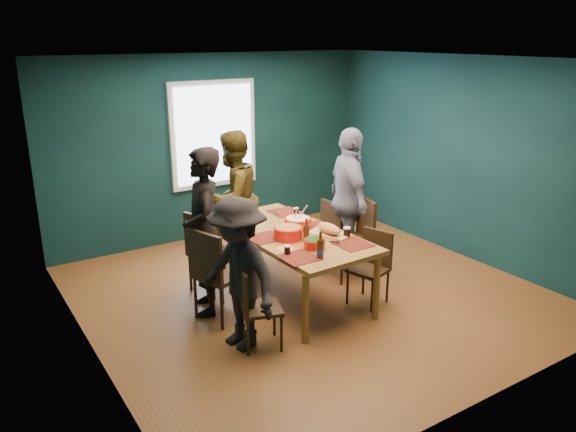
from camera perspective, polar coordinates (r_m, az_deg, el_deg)
name	(u,v)px	position (r m, az deg, el deg)	size (l,w,h in m)	color
room	(297,177)	(6.52, 0.89, 3.99)	(5.01, 5.01, 2.71)	brown
dining_table	(291,238)	(6.42, 0.33, -2.30)	(1.13, 2.13, 0.80)	olive
chair_left_far	(206,247)	(6.63, -8.30, -3.13)	(0.57, 0.57, 0.99)	black
chair_left_mid	(214,269)	(5.97, -7.53, -5.33)	(0.59, 0.59, 1.04)	black
chair_left_near	(253,302)	(5.49, -3.57, -8.67)	(0.48, 0.48, 0.84)	black
chair_right_far	(326,229)	(7.40, 3.86, -1.34)	(0.43, 0.43, 0.86)	black
chair_right_mid	(358,232)	(7.07, 7.09, -1.62)	(0.56, 0.56, 1.01)	black
chair_right_near	(373,261)	(6.46, 8.58, -4.56)	(0.47, 0.47, 0.84)	black
person_far_left	(204,232)	(6.09, -8.56, -1.64)	(0.67, 0.44, 1.84)	black
person_back	(233,198)	(7.41, -5.64, 1.80)	(0.87, 0.68, 1.78)	black
person_right	(349,199)	(7.27, 6.21, 1.71)	(1.08, 0.45, 1.85)	silver
person_near_left	(238,274)	(5.41, -5.10, -5.92)	(0.99, 0.57, 1.53)	black
bowl_salad	(288,232)	(6.18, 0.01, -1.67)	(0.32, 0.32, 0.14)	red
bowl_dumpling	(298,223)	(6.50, 1.01, -0.69)	(0.31, 0.31, 0.29)	red
bowl_herbs	(314,243)	(5.93, 2.70, -2.77)	(0.23, 0.23, 0.10)	red
cutting_board	(329,230)	(6.32, 4.20, -1.40)	(0.38, 0.59, 0.13)	#D9B775
small_bowl	(234,219)	(6.76, -5.48, -0.30)	(0.17, 0.17, 0.07)	black
beer_bottle_a	(320,249)	(5.65, 3.30, -3.33)	(0.08, 0.08, 0.28)	#47210C
beer_bottle_b	(306,232)	(6.12, 1.87, -1.63)	(0.06, 0.06, 0.25)	#47210C
cola_glass_a	(287,249)	(5.76, -0.08, -3.42)	(0.07, 0.07, 0.09)	black
cola_glass_b	(347,232)	(6.27, 6.00, -1.58)	(0.08, 0.08, 0.11)	black
cola_glass_c	(296,211)	(7.00, 0.83, 0.52)	(0.07, 0.07, 0.09)	black
cola_glass_d	(252,231)	(6.27, -3.70, -1.52)	(0.08, 0.08, 0.11)	black
napkin_a	(312,224)	(6.66, 2.47, -0.86)	(0.12, 0.12, 0.00)	#E2825F
napkin_b	(286,248)	(5.92, -0.20, -3.31)	(0.16, 0.16, 0.00)	#E2825F
napkin_c	(356,243)	(6.10, 6.93, -2.79)	(0.15, 0.15, 0.00)	#E2825F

